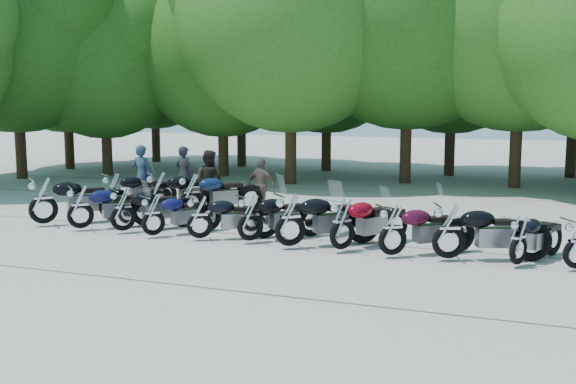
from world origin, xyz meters
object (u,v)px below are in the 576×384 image
(motorcycle_2, at_px, (123,208))
(motorcycle_6, at_px, (290,218))
(motorcycle_12, at_px, (113,190))
(rider_3, at_px, (184,175))
(motorcycle_1, at_px, (80,205))
(motorcycle_3, at_px, (153,214))
(rider_0, at_px, (142,175))
(motorcycle_8, at_px, (393,228))
(rider_2, at_px, (262,185))
(motorcycle_7, at_px, (342,222))
(motorcycle_13, at_px, (159,191))
(motorcycle_14, at_px, (191,193))
(motorcycle_0, at_px, (43,199))
(motorcycle_5, at_px, (250,216))
(motorcycle_4, at_px, (200,215))
(rider_1, at_px, (208,182))
(motorcycle_9, at_px, (449,229))
(motorcycle_10, at_px, (519,238))

(motorcycle_2, distance_m, motorcycle_6, 4.46)
(motorcycle_12, bearing_deg, rider_3, -81.33)
(motorcycle_1, xyz_separation_m, motorcycle_12, (-0.98, 2.78, -0.01))
(motorcycle_3, bearing_deg, rider_0, -19.25)
(rider_0, bearing_deg, rider_3, -132.07)
(motorcycle_8, xyz_separation_m, rider_2, (-4.76, 4.32, 0.16))
(motorcycle_2, relative_size, motorcycle_7, 0.96)
(motorcycle_1, height_order, motorcycle_7, motorcycle_7)
(motorcycle_13, bearing_deg, motorcycle_14, -134.53)
(motorcycle_6, height_order, motorcycle_8, motorcycle_6)
(motorcycle_0, height_order, rider_3, rider_3)
(motorcycle_7, height_order, motorcycle_12, motorcycle_7)
(motorcycle_2, height_order, motorcycle_5, motorcycle_5)
(motorcycle_0, height_order, motorcycle_5, motorcycle_0)
(motorcycle_0, relative_size, rider_3, 1.40)
(motorcycle_0, height_order, motorcycle_2, motorcycle_0)
(motorcycle_0, bearing_deg, motorcycle_13, -84.37)
(motorcycle_2, xyz_separation_m, motorcycle_12, (-2.16, 2.67, 0.00))
(motorcycle_8, xyz_separation_m, motorcycle_14, (-6.23, 2.77, 0.07))
(motorcycle_1, xyz_separation_m, motorcycle_4, (3.35, -0.01, -0.05))
(motorcycle_13, distance_m, motorcycle_14, 1.06)
(motorcycle_3, relative_size, motorcycle_12, 0.91)
(motorcycle_8, distance_m, motorcycle_13, 7.82)
(motorcycle_12, relative_size, rider_2, 1.42)
(motorcycle_1, bearing_deg, rider_1, -71.68)
(motorcycle_0, bearing_deg, rider_3, -64.52)
(motorcycle_12, bearing_deg, motorcycle_7, -163.06)
(motorcycle_0, xyz_separation_m, motorcycle_4, (4.63, -0.17, -0.12))
(motorcycle_9, bearing_deg, motorcycle_6, 69.09)
(motorcycle_7, bearing_deg, motorcycle_0, 29.27)
(motorcycle_1, xyz_separation_m, motorcycle_3, (2.16, -0.09, -0.06))
(motorcycle_12, bearing_deg, motorcycle_3, 174.19)
(motorcycle_4, height_order, rider_0, rider_0)
(rider_0, relative_size, rider_3, 1.04)
(motorcycle_4, xyz_separation_m, motorcycle_14, (-1.69, 2.65, 0.10))
(motorcycle_9, xyz_separation_m, rider_2, (-5.88, 4.23, 0.12))
(motorcycle_10, bearing_deg, motorcycle_5, 23.96)
(motorcycle_12, height_order, motorcycle_13, motorcycle_13)
(motorcycle_1, bearing_deg, rider_0, -34.19)
(motorcycle_8, bearing_deg, motorcycle_13, 28.84)
(motorcycle_2, bearing_deg, motorcycle_0, 35.88)
(motorcycle_2, distance_m, motorcycle_10, 9.18)
(motorcycle_7, distance_m, rider_2, 5.54)
(motorcycle_1, distance_m, motorcycle_3, 2.16)
(motorcycle_3, relative_size, motorcycle_8, 0.92)
(motorcycle_6, distance_m, rider_2, 4.95)
(motorcycle_1, height_order, motorcycle_14, motorcycle_14)
(motorcycle_1, distance_m, motorcycle_10, 10.35)
(rider_1, bearing_deg, motorcycle_7, 142.59)
(motorcycle_2, distance_m, motorcycle_7, 5.59)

